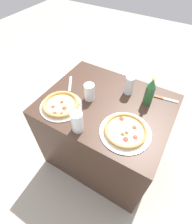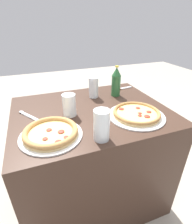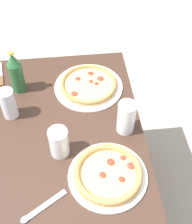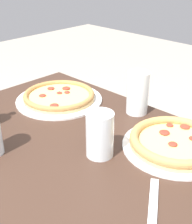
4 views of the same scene
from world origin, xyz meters
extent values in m
cylinder|color=white|center=(-0.23, 0.17, 0.78)|extent=(0.34, 0.34, 0.01)
cylinder|color=#DBB775|center=(-0.23, 0.17, 0.79)|extent=(0.28, 0.28, 0.01)
cylinder|color=#E5C170|center=(-0.23, 0.17, 0.80)|extent=(0.24, 0.24, 0.00)
torus|color=#AD7A42|center=(-0.23, 0.17, 0.80)|extent=(0.28, 0.28, 0.02)
ellipsoid|color=#A83323|center=(-0.24, 0.19, 0.80)|extent=(0.02, 0.02, 0.01)
ellipsoid|color=#A83323|center=(-0.27, 0.13, 0.80)|extent=(0.03, 0.03, 0.01)
ellipsoid|color=#A83323|center=(-0.22, 0.21, 0.80)|extent=(0.02, 0.02, 0.01)
ellipsoid|color=#A83323|center=(-0.16, 0.10, 0.81)|extent=(0.03, 0.03, 0.01)
ellipsoid|color=#A83323|center=(-0.30, 0.19, 0.80)|extent=(0.03, 0.03, 0.01)
ellipsoid|color=#A83323|center=(-0.26, 0.24, 0.81)|extent=(0.03, 0.03, 0.01)
cylinder|color=white|center=(0.28, 0.20, 0.78)|extent=(0.31, 0.31, 0.01)
cylinder|color=#DBB775|center=(0.28, 0.20, 0.79)|extent=(0.27, 0.27, 0.01)
cylinder|color=#E5C170|center=(0.28, 0.20, 0.80)|extent=(0.23, 0.23, 0.00)
torus|color=tan|center=(0.28, 0.20, 0.81)|extent=(0.27, 0.27, 0.03)
ellipsoid|color=#A83323|center=(0.23, 0.22, 0.81)|extent=(0.03, 0.03, 0.01)
ellipsoid|color=#A83323|center=(0.21, 0.27, 0.80)|extent=(0.02, 0.02, 0.01)
ellipsoid|color=#A83323|center=(0.28, 0.18, 0.80)|extent=(0.03, 0.03, 0.01)
ellipsoid|color=#A83323|center=(0.25, 0.30, 0.81)|extent=(0.03, 0.03, 0.01)
cylinder|color=white|center=(0.05, 0.31, 0.86)|extent=(0.08, 0.08, 0.16)
cylinder|color=maroon|center=(0.05, 0.31, 0.84)|extent=(0.06, 0.06, 0.11)
cylinder|color=white|center=(0.14, 0.02, 0.85)|extent=(0.08, 0.08, 0.13)
cylinder|color=beige|center=(0.14, 0.02, 0.83)|extent=(0.06, 0.06, 0.09)
cube|color=silver|center=(0.37, -0.03, 0.78)|extent=(0.11, 0.15, 0.01)
camera|label=1|loc=(-0.40, 0.84, 1.72)|focal=28.00mm
camera|label=2|loc=(0.32, 0.94, 1.29)|focal=28.00mm
camera|label=3|loc=(0.88, 0.09, 1.85)|focal=50.00mm
camera|label=4|loc=(0.66, -0.52, 1.30)|focal=50.00mm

